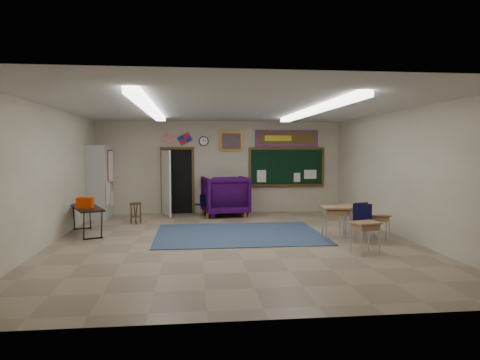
{
  "coord_description": "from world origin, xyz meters",
  "views": [
    {
      "loc": [
        -0.89,
        -9.49,
        2.06
      ],
      "look_at": [
        0.31,
        1.5,
        1.28
      ],
      "focal_mm": 32.0,
      "sensor_mm": 36.0,
      "label": 1
    }
  ],
  "objects": [
    {
      "name": "student_chair_desk_a",
      "position": [
        2.85,
        -0.4,
        0.45
      ],
      "size": [
        0.58,
        0.58,
        0.89
      ],
      "primitive_type": null,
      "rotation": [
        0.0,
        0.0,
        2.74
      ],
      "color": "black",
      "rests_on": "floor"
    },
    {
      "name": "ceiling",
      "position": [
        0.0,
        0.0,
        3.0
      ],
      "size": [
        8.0,
        9.0,
        0.04
      ],
      "primitive_type": "cube",
      "color": "beige",
      "rests_on": "back_wall"
    },
    {
      "name": "framed_art_print",
      "position": [
        0.35,
        4.47,
        2.35
      ],
      "size": [
        0.75,
        0.05,
        0.65
      ],
      "color": "#9B631E",
      "rests_on": "back_wall"
    },
    {
      "name": "student_chair_desk_b",
      "position": [
        3.13,
        0.1,
        0.4
      ],
      "size": [
        0.49,
        0.49,
        0.81
      ],
      "primitive_type": null,
      "rotation": [
        0.0,
        0.0,
        0.25
      ],
      "color": "black",
      "rests_on": "floor"
    },
    {
      "name": "folding_table",
      "position": [
        -3.5,
        1.25,
        0.37
      ],
      "size": [
        1.14,
        1.71,
        0.93
      ],
      "rotation": [
        0.0,
        0.0,
        0.41
      ],
      "color": "black",
      "rests_on": "floor"
    },
    {
      "name": "front_wall",
      "position": [
        0.0,
        -4.5,
        1.5
      ],
      "size": [
        8.0,
        0.04,
        3.0
      ],
      "primitive_type": "cube",
      "color": "beige",
      "rests_on": "floor"
    },
    {
      "name": "area_rug",
      "position": [
        0.2,
        0.8,
        0.01
      ],
      "size": [
        4.0,
        3.0,
        0.02
      ],
      "primitive_type": "cube",
      "color": "#31415D",
      "rests_on": "floor"
    },
    {
      "name": "storage_cabinet",
      "position": [
        -3.71,
        3.85,
        1.1
      ],
      "size": [
        0.59,
        1.25,
        2.2
      ],
      "color": "#ABABA6",
      "rests_on": "floor"
    },
    {
      "name": "right_wall",
      "position": [
        4.0,
        0.0,
        1.5
      ],
      "size": [
        0.04,
        9.0,
        3.0
      ],
      "primitive_type": "cube",
      "color": "beige",
      "rests_on": "floor"
    },
    {
      "name": "doorway",
      "position": [
        -1.5,
        4.35,
        1.06
      ],
      "size": [
        1.1,
        0.89,
        2.16
      ],
      "color": "black",
      "rests_on": "back_wall"
    },
    {
      "name": "fluorescent_strips",
      "position": [
        0.0,
        0.0,
        2.94
      ],
      "size": [
        3.86,
        6.0,
        0.1
      ],
      "primitive_type": null,
      "color": "white",
      "rests_on": "ceiling"
    },
    {
      "name": "wooden_stool",
      "position": [
        -2.5,
        2.62,
        0.31
      ],
      "size": [
        0.33,
        0.33,
        0.59
      ],
      "color": "#4D3317",
      "rests_on": "floor"
    },
    {
      "name": "student_desk_front_right",
      "position": [
        2.96,
        0.52,
        0.4
      ],
      "size": [
        0.62,
        0.48,
        0.71
      ],
      "rotation": [
        0.0,
        0.0,
        -0.05
      ],
      "color": "#A5784C",
      "rests_on": "floor"
    },
    {
      "name": "wall_clock",
      "position": [
        -0.55,
        4.47,
        2.35
      ],
      "size": [
        0.32,
        0.05,
        0.32
      ],
      "color": "black",
      "rests_on": "back_wall"
    },
    {
      "name": "student_chair_reading",
      "position": [
        -0.63,
        3.84,
        0.35
      ],
      "size": [
        0.48,
        0.48,
        0.7
      ],
      "primitive_type": null,
      "rotation": [
        0.0,
        0.0,
        3.66
      ],
      "color": "black",
      "rests_on": "floor"
    },
    {
      "name": "student_desk_front_left",
      "position": [
        2.33,
        -0.16,
        0.44
      ],
      "size": [
        0.69,
        0.55,
        0.78
      ],
      "rotation": [
        0.0,
        0.0,
        -0.09
      ],
      "color": "#A5784C",
      "rests_on": "floor"
    },
    {
      "name": "floor",
      "position": [
        0.0,
        0.0,
        0.0
      ],
      "size": [
        9.0,
        9.0,
        0.0
      ],
      "primitive_type": "plane",
      "color": "gray",
      "rests_on": "ground"
    },
    {
      "name": "bulletin_board",
      "position": [
        2.2,
        4.47,
        2.45
      ],
      "size": [
        2.1,
        0.05,
        0.55
      ],
      "color": "red",
      "rests_on": "back_wall"
    },
    {
      "name": "student_desk_back_left",
      "position": [
        2.49,
        -1.44,
        0.36
      ],
      "size": [
        0.63,
        0.54,
        0.64
      ],
      "rotation": [
        0.0,
        0.0,
        0.29
      ],
      "color": "#A5784C",
      "rests_on": "floor"
    },
    {
      "name": "wingback_armchair",
      "position": [
        0.1,
        3.86,
        0.63
      ],
      "size": [
        1.52,
        1.55,
        1.25
      ],
      "primitive_type": "imported",
      "rotation": [
        0.0,
        0.0,
        3.28
      ],
      "color": "#230534",
      "rests_on": "floor"
    },
    {
      "name": "back_wall",
      "position": [
        0.0,
        4.5,
        1.5
      ],
      "size": [
        8.0,
        0.04,
        3.0
      ],
      "primitive_type": "cube",
      "color": "beige",
      "rests_on": "floor"
    },
    {
      "name": "wall_flags",
      "position": [
        -1.4,
        4.44,
        2.48
      ],
      "size": [
        1.16,
        0.06,
        0.7
      ],
      "primitive_type": null,
      "color": "red",
      "rests_on": "back_wall"
    },
    {
      "name": "left_wall",
      "position": [
        -4.0,
        0.0,
        1.5
      ],
      "size": [
        0.04,
        9.0,
        3.0
      ],
      "primitive_type": "cube",
      "color": "beige",
      "rests_on": "floor"
    },
    {
      "name": "student_desk_back_right",
      "position": [
        3.2,
        -0.41,
        0.36
      ],
      "size": [
        0.61,
        0.52,
        0.64
      ],
      "rotation": [
        0.0,
        0.0,
        -0.25
      ],
      "color": "#A5784C",
      "rests_on": "floor"
    },
    {
      "name": "chalkboard",
      "position": [
        2.2,
        4.46,
        1.46
      ],
      "size": [
        2.55,
        0.14,
        1.3
      ],
      "color": "#553918",
      "rests_on": "back_wall"
    }
  ]
}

